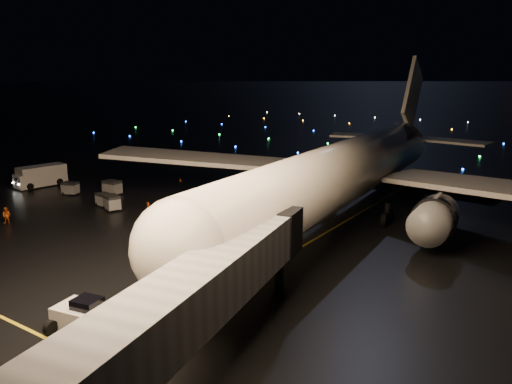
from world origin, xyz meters
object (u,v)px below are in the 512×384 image
Objects in this scene: pushback_tug at (88,314)px; service_truck at (42,176)px; belt_loader at (192,260)px; baggage_cart_3 at (70,188)px; baggage_cart_2 at (104,200)px; baggage_cart_0 at (112,203)px; crew_c at (149,209)px; crew_b at (7,215)px; baggage_cart_1 at (112,188)px; airliner at (355,135)px.

service_truck is (-39.79, 23.05, 0.48)m from pushback_tug.
belt_loader reaches higher than baggage_cart_3.
service_truck is 7.93m from baggage_cart_3.
belt_loader reaches higher than baggage_cart_2.
baggage_cart_0 reaches higher than baggage_cart_2.
service_truck reaches higher than crew_c.
baggage_cart_0 is at bearing 30.17° from crew_b.
baggage_cart_2 is at bearing -114.90° from crew_c.
baggage_cart_2 is (-7.85, 0.22, -0.07)m from crew_c.
baggage_cart_1 is at bearing 17.34° from service_truck.
baggage_cart_3 is at bearing -119.31° from crew_c.
pushback_tug is 38.81m from baggage_cart_3.
baggage_cart_2 is at bearing 128.67° from pushback_tug.
baggage_cart_1 reaches higher than crew_c.
belt_loader is 4.10× the size of crew_c.
baggage_cart_1 reaches higher than crew_b.
airliner reaches higher than crew_c.
crew_c is 7.86m from baggage_cart_2.
pushback_tug is 1.94× the size of baggage_cart_1.
pushback_tug is 2.06× the size of baggage_cart_0.
pushback_tug is at bearing -22.02° from service_truck.
baggage_cart_0 is 2.31m from baggage_cart_2.
airliner is 29.31m from baggage_cart_0.
pushback_tug is at bearing -34.38° from baggage_cart_2.
airliner is at bearing 50.98° from baggage_cart_0.
belt_loader is at bearing -33.34° from crew_b.
airliner reaches higher than belt_loader.
pushback_tug is (-3.34, -33.76, -8.13)m from airliner.
pushback_tug reaches higher than baggage_cart_0.
service_truck is 12.74m from baggage_cart_1.
belt_loader is 3.79× the size of baggage_cart_2.
crew_b reaches higher than baggage_cart_2.
service_truck is at bearing 178.19° from baggage_cart_2.
baggage_cart_0 is (-21.60, 10.40, -0.85)m from belt_loader.
crew_c is 16.59m from baggage_cart_3.
crew_b is 15.03m from crew_c.
pushback_tug reaches higher than baggage_cart_2.
service_truck reaches higher than baggage_cart_0.
pushback_tug is 2.38× the size of crew_b.
baggage_cart_2 is at bearing -175.02° from baggage_cart_0.
crew_c is 5.66m from baggage_cart_0.
baggage_cart_0 is at bearing 126.75° from pushback_tug.
baggage_cart_2 is at bearing 177.47° from belt_loader.
airliner is at bearing -0.46° from baggage_cart_3.
pushback_tug is at bearing 13.98° from crew_c.
airliner reaches higher than service_truck.
pushback_tug is at bearing -53.04° from crew_b.
baggage_cart_1 is (-11.77, 4.81, 0.07)m from crew_c.
belt_loader reaches higher than baggage_cart_0.
crew_c is (-15.46, 20.29, -0.15)m from pushback_tug.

